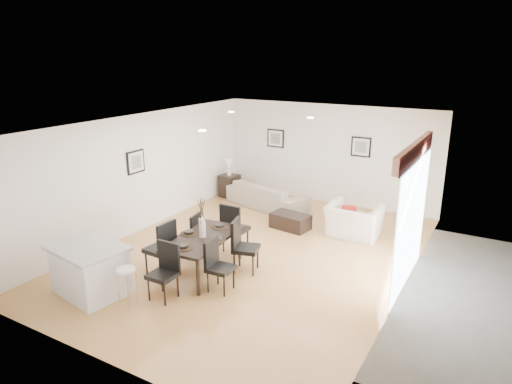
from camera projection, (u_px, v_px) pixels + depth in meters
The scene contains 26 objects.
ground at pixel (255, 254), 9.46m from camera, with size 8.00×8.00×0.00m, color tan.
wall_back at pixel (328, 154), 12.38m from camera, with size 6.00×0.04×2.70m, color white.
wall_front at pixel (97, 272), 5.74m from camera, with size 6.00×0.04×2.70m, color white.
wall_left at pixel (142, 173), 10.49m from camera, with size 0.04×8.00×2.70m, color white.
wall_right at pixel (410, 218), 7.64m from camera, with size 0.04×8.00×2.70m, color white.
ceiling at pixel (255, 124), 8.67m from camera, with size 6.00×8.00×0.02m, color white.
sofa at pixel (267, 195), 12.23m from camera, with size 2.28×0.89×0.66m, color #A29383.
armchair at pixel (354, 221), 10.26m from camera, with size 1.15×1.01×0.75m, color beige.
dining_table at pixel (203, 240), 8.50m from camera, with size 1.01×1.78×0.71m.
dining_chair_wnear at pixel (163, 245), 8.44m from camera, with size 0.50×0.50×1.05m.
dining_chair_wfar at pixel (192, 233), 9.19m from camera, with size 0.48×0.48×0.92m.
dining_chair_enear at pixel (217, 262), 7.89m from camera, with size 0.44×0.44×0.93m.
dining_chair_efar at pixel (241, 243), 8.57m from camera, with size 0.57×0.57×1.03m.
dining_chair_head at pixel (166, 267), 7.65m from camera, with size 0.44×0.44×0.97m.
dining_chair_foot at pixel (233, 225), 9.39m from camera, with size 0.47×0.47×1.05m.
vase at pixel (202, 221), 8.39m from camera, with size 0.98×1.50×0.76m.
coffee_table at pixel (290, 221), 10.78m from camera, with size 0.89×0.53×0.36m, color black.
side_table at pixel (229, 186), 13.15m from camera, with size 0.48×0.48×0.64m, color black.
table_lamp at pixel (229, 165), 12.97m from camera, with size 0.25×0.25×0.48m.
cushion at pixel (349, 212), 10.16m from camera, with size 0.31×0.10×0.31m, color maroon.
kitchen_island at pixel (90, 270), 7.80m from camera, with size 1.38×1.14×0.87m.
bar_stool at pixel (126, 274), 7.35m from camera, with size 0.31×0.31×0.67m.
framed_print_back_left at pixel (276, 138), 13.03m from camera, with size 0.52×0.04×0.52m.
framed_print_back_right at pixel (361, 147), 11.84m from camera, with size 0.52×0.04×0.52m.
framed_print_left_wall at pixel (136, 162), 10.22m from camera, with size 0.04×0.52×0.52m.
sliding_door at pixel (413, 195), 7.81m from camera, with size 0.12×2.70×2.57m.
Camera 1 is at (4.33, -7.51, 4.00)m, focal length 32.00 mm.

